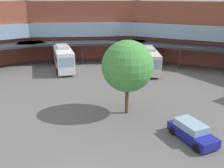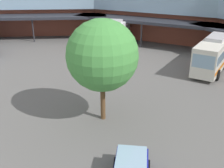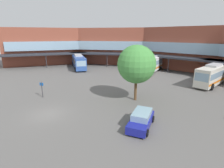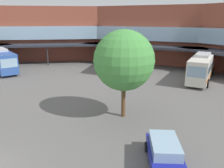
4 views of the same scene
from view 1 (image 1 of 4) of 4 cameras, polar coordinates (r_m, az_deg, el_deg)
station_building at (r=35.89m, az=2.88°, el=9.38°), size 82.80×46.07×10.52m
bus_1 at (r=41.25m, az=8.05°, el=5.68°), size 4.38×10.82×3.72m
bus_2 at (r=42.16m, az=-10.94°, el=5.91°), size 6.75×10.14×3.87m
parked_car at (r=22.41m, az=17.46°, el=-10.16°), size 4.01×4.63×1.53m
plaza_tree at (r=24.59m, az=3.49°, el=3.99°), size 5.05×5.05×7.49m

